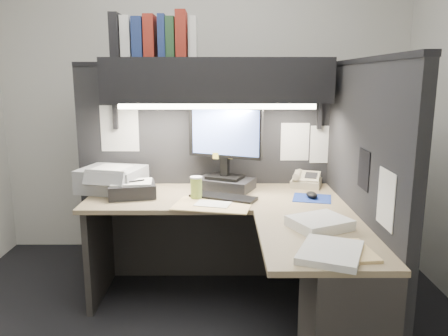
{
  "coord_description": "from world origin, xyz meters",
  "views": [
    {
      "loc": [
        0.16,
        -2.32,
        1.52
      ],
      "look_at": [
        0.17,
        0.51,
        0.93
      ],
      "focal_mm": 35.0,
      "sensor_mm": 36.0,
      "label": 1
    }
  ],
  "objects_px": {
    "overhead_shelf": "(217,80)",
    "keyboard": "(223,197)",
    "desk": "(269,270)",
    "coffee_cup": "(196,189)",
    "monitor": "(225,157)",
    "printer": "(112,179)",
    "telephone": "(306,181)",
    "notebook_stack": "(132,190)"
  },
  "relations": [
    {
      "from": "overhead_shelf",
      "to": "keyboard",
      "type": "relative_size",
      "value": 3.51
    },
    {
      "from": "desk",
      "to": "coffee_cup",
      "type": "xyz_separation_m",
      "value": [
        -0.44,
        0.47,
        0.36
      ]
    },
    {
      "from": "monitor",
      "to": "coffee_cup",
      "type": "xyz_separation_m",
      "value": [
        -0.19,
        -0.27,
        -0.16
      ]
    },
    {
      "from": "overhead_shelf",
      "to": "monitor",
      "type": "relative_size",
      "value": 2.6
    },
    {
      "from": "coffee_cup",
      "to": "overhead_shelf",
      "type": "bearing_deg",
      "value": 64.08
    },
    {
      "from": "printer",
      "to": "keyboard",
      "type": "bearing_deg",
      "value": -1.18
    },
    {
      "from": "coffee_cup",
      "to": "keyboard",
      "type": "bearing_deg",
      "value": 1.38
    },
    {
      "from": "overhead_shelf",
      "to": "keyboard",
      "type": "xyz_separation_m",
      "value": [
        0.04,
        -0.28,
        -0.76
      ]
    },
    {
      "from": "overhead_shelf",
      "to": "desk",
      "type": "bearing_deg",
      "value": -68.21
    },
    {
      "from": "monitor",
      "to": "telephone",
      "type": "distance_m",
      "value": 0.64
    },
    {
      "from": "desk",
      "to": "monitor",
      "type": "xyz_separation_m",
      "value": [
        -0.25,
        0.74,
        0.52
      ]
    },
    {
      "from": "desk",
      "to": "notebook_stack",
      "type": "relative_size",
      "value": 5.53
    },
    {
      "from": "monitor",
      "to": "coffee_cup",
      "type": "relative_size",
      "value": 4.17
    },
    {
      "from": "coffee_cup",
      "to": "notebook_stack",
      "type": "height_order",
      "value": "coffee_cup"
    },
    {
      "from": "overhead_shelf",
      "to": "telephone",
      "type": "xyz_separation_m",
      "value": [
        0.66,
        0.07,
        -0.73
      ]
    },
    {
      "from": "monitor",
      "to": "telephone",
      "type": "height_order",
      "value": "monitor"
    },
    {
      "from": "notebook_stack",
      "to": "keyboard",
      "type": "bearing_deg",
      "value": -6.26
    },
    {
      "from": "keyboard",
      "to": "notebook_stack",
      "type": "relative_size",
      "value": 1.44
    },
    {
      "from": "monitor",
      "to": "notebook_stack",
      "type": "distance_m",
      "value": 0.69
    },
    {
      "from": "keyboard",
      "to": "printer",
      "type": "height_order",
      "value": "printer"
    },
    {
      "from": "desk",
      "to": "monitor",
      "type": "bearing_deg",
      "value": 108.55
    },
    {
      "from": "desk",
      "to": "monitor",
      "type": "relative_size",
      "value": 2.86
    },
    {
      "from": "coffee_cup",
      "to": "desk",
      "type": "bearing_deg",
      "value": -47.08
    },
    {
      "from": "desk",
      "to": "notebook_stack",
      "type": "height_order",
      "value": "notebook_stack"
    },
    {
      "from": "monitor",
      "to": "keyboard",
      "type": "bearing_deg",
      "value": -68.86
    },
    {
      "from": "overhead_shelf",
      "to": "notebook_stack",
      "type": "xyz_separation_m",
      "value": [
        -0.58,
        -0.21,
        -0.72
      ]
    },
    {
      "from": "printer",
      "to": "monitor",
      "type": "bearing_deg",
      "value": 17.42
    },
    {
      "from": "monitor",
      "to": "notebook_stack",
      "type": "relative_size",
      "value": 1.94
    },
    {
      "from": "telephone",
      "to": "printer",
      "type": "distance_m",
      "value": 1.41
    },
    {
      "from": "keyboard",
      "to": "telephone",
      "type": "relative_size",
      "value": 2.04
    },
    {
      "from": "coffee_cup",
      "to": "notebook_stack",
      "type": "relative_size",
      "value": 0.46
    },
    {
      "from": "telephone",
      "to": "printer",
      "type": "relative_size",
      "value": 0.53
    },
    {
      "from": "desk",
      "to": "keyboard",
      "type": "distance_m",
      "value": 0.62
    },
    {
      "from": "keyboard",
      "to": "printer",
      "type": "relative_size",
      "value": 1.07
    },
    {
      "from": "keyboard",
      "to": "telephone",
      "type": "height_order",
      "value": "telephone"
    },
    {
      "from": "desk",
      "to": "overhead_shelf",
      "type": "height_order",
      "value": "overhead_shelf"
    },
    {
      "from": "printer",
      "to": "overhead_shelf",
      "type": "bearing_deg",
      "value": 18.81
    },
    {
      "from": "desk",
      "to": "printer",
      "type": "xyz_separation_m",
      "value": [
        -1.05,
        0.69,
        0.37
      ]
    },
    {
      "from": "printer",
      "to": "notebook_stack",
      "type": "relative_size",
      "value": 1.34
    },
    {
      "from": "telephone",
      "to": "notebook_stack",
      "type": "bearing_deg",
      "value": -149.01
    },
    {
      "from": "monitor",
      "to": "printer",
      "type": "xyz_separation_m",
      "value": [
        -0.8,
        -0.04,
        -0.15
      ]
    },
    {
      "from": "monitor",
      "to": "printer",
      "type": "height_order",
      "value": "monitor"
    }
  ]
}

